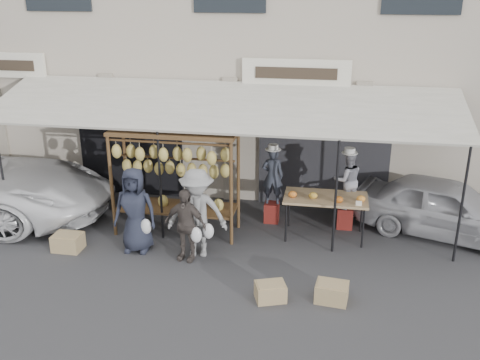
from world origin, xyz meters
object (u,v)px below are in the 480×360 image
object	(u,v)px
banana_rack	(174,163)
vendor_left	(272,176)
vendor_right	(348,180)
crate_far	(68,242)
produce_table	(326,199)
customer_mid	(185,225)
crate_near_a	(270,292)
sedan	(446,208)
customer_left	(135,210)
crate_near_b	(332,292)
customer_right	(197,213)

from	to	relation	value
banana_rack	vendor_left	world-z (taller)	banana_rack
vendor_right	crate_far	size ratio (longest dim) A/B	2.28
banana_rack	produce_table	bearing A→B (deg)	5.66
customer_mid	crate_near_a	distance (m)	2.18
vendor_left	sedan	xyz separation A→B (m)	(3.65, -0.04, -0.46)
banana_rack	customer_left	distance (m)	1.28
crate_near_a	crate_near_b	xyz separation A→B (m)	(1.02, 0.15, 0.01)
banana_rack	vendor_left	bearing A→B (deg)	24.88
vendor_right	crate_near_b	xyz separation A→B (m)	(-0.23, -2.95, -0.94)
produce_table	crate_near_b	xyz separation A→B (m)	(0.20, -2.39, -0.70)
sedan	vendor_left	bearing A→B (deg)	108.53
produce_table	crate_far	world-z (taller)	produce_table
banana_rack	crate_near_b	distance (m)	4.14
produce_table	crate_near_a	xyz separation A→B (m)	(-0.82, -2.54, -0.72)
vendor_left	customer_right	xyz separation A→B (m)	(-1.23, -1.79, -0.19)
customer_left	crate_near_b	xyz separation A→B (m)	(3.85, -1.18, -0.70)
vendor_left	sedan	bearing A→B (deg)	175.22
customer_mid	vendor_right	bearing A→B (deg)	43.07
customer_left	crate_far	bearing A→B (deg)	-171.22
customer_mid	crate_near_b	world-z (taller)	customer_mid
crate_far	sedan	distance (m)	7.76
customer_mid	customer_right	size ratio (longest dim) A/B	0.81
vendor_left	customer_mid	distance (m)	2.47
crate_near_a	sedan	distance (m)	4.54
customer_right	customer_left	bearing A→B (deg)	173.68
crate_near_a	crate_far	xyz separation A→B (m)	(-4.19, 1.08, 0.02)
customer_right	crate_near_a	size ratio (longest dim) A/B	3.58
banana_rack	crate_near_a	world-z (taller)	banana_rack
vendor_left	crate_near_a	world-z (taller)	vendor_left
banana_rack	customer_mid	distance (m)	1.48
produce_table	banana_rack	bearing A→B (deg)	-174.34
customer_mid	sedan	bearing A→B (deg)	31.14
customer_mid	crate_far	size ratio (longest dim) A/B	2.59
banana_rack	sedan	xyz separation A→B (m)	(5.57, 0.85, -0.95)
vendor_left	customer_left	world-z (taller)	customer_left
banana_rack	vendor_right	world-z (taller)	banana_rack
vendor_right	crate_far	distance (m)	5.88
crate_near_a	vendor_left	bearing A→B (deg)	96.44
customer_mid	crate_near_b	size ratio (longest dim) A/B	2.71
customer_mid	crate_near_a	size ratio (longest dim) A/B	2.92
sedan	crate_near_a	bearing A→B (deg)	152.27
sedan	customer_left	bearing A→B (deg)	125.16
vendor_right	crate_near_b	distance (m)	3.10
customer_mid	crate_far	bearing A→B (deg)	-168.62
customer_right	crate_far	world-z (taller)	customer_right
vendor_left	customer_mid	bearing A→B (deg)	50.35
customer_right	sedan	xyz separation A→B (m)	(4.88, 1.75, -0.27)
customer_right	crate_far	xyz separation A→B (m)	(-2.61, -0.26, -0.72)
customer_right	crate_near_b	distance (m)	2.95
produce_table	customer_left	world-z (taller)	customer_left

